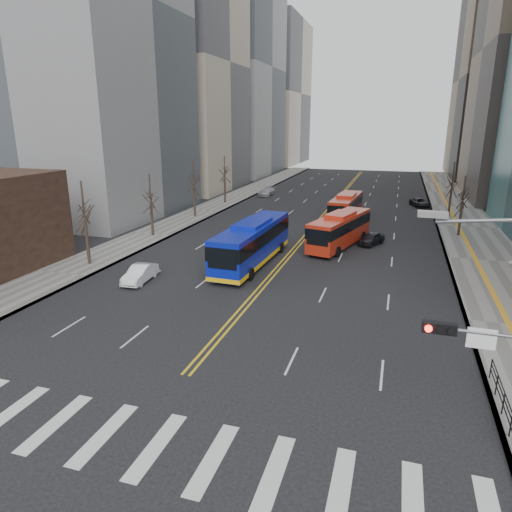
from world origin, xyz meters
TOP-DOWN VIEW (x-y plane):
  - ground at (0.00, 0.00)m, footprint 220.00×220.00m
  - sidewalk_right at (17.50, 45.00)m, footprint 7.00×130.00m
  - sidewalk_left at (-16.50, 45.00)m, footprint 5.00×130.00m
  - crosswalk at (0.00, 0.00)m, footprint 26.70×4.00m
  - centerline at (0.00, 55.00)m, footprint 0.55×100.00m
  - office_towers at (0.12, 68.51)m, footprint 83.00×134.00m
  - pedestrian_railing at (14.30, 6.00)m, footprint 0.06×6.06m
  - street_trees at (-7.18, 34.55)m, footprint 35.20×47.20m
  - blue_bus at (-2.52, 23.76)m, footprint 3.42×13.34m
  - red_bus_near at (4.08, 31.76)m, footprint 5.14×11.17m
  - red_bus_far at (3.19, 44.62)m, footprint 3.25×10.92m
  - car_white at (-9.47, 16.55)m, footprint 1.68×4.10m
  - car_dark_mid at (7.10, 33.49)m, footprint 2.86×3.95m
  - car_silver at (-12.02, 61.35)m, footprint 2.22×4.73m
  - car_dark_far at (12.50, 58.19)m, footprint 3.16×4.69m

SIDE VIEW (x-z plane):
  - ground at x=0.00m, z-range 0.00..0.00m
  - crosswalk at x=0.00m, z-range 0.00..0.01m
  - centerline at x=0.00m, z-range 0.00..0.01m
  - sidewalk_right at x=17.50m, z-range 0.00..0.15m
  - sidewalk_left at x=-16.50m, z-range 0.00..0.15m
  - car_dark_far at x=12.50m, z-range 0.00..1.19m
  - car_dark_mid at x=7.10m, z-range 0.00..1.25m
  - car_white at x=-9.47m, z-range 0.00..1.32m
  - car_silver at x=-12.02m, z-range 0.00..1.34m
  - pedestrian_railing at x=14.30m, z-range 0.31..1.33m
  - red_bus_far at x=3.19m, z-range 0.20..3.63m
  - red_bus_near at x=4.08m, z-range 0.20..3.66m
  - blue_bus at x=-2.52m, z-range 0.09..3.92m
  - street_trees at x=-7.18m, z-range 1.07..8.67m
  - office_towers at x=0.12m, z-range -5.08..52.92m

